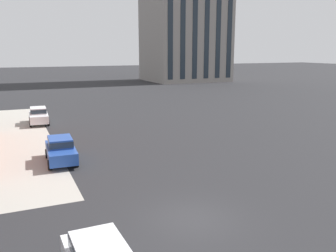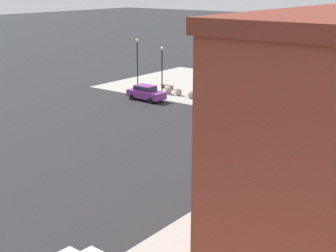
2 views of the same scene
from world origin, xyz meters
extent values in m
plane|color=#262628|center=(0.00, 0.00, 0.00)|extent=(320.00, 320.00, 0.00)
cube|color=silver|center=(-4.43, 25.33, 0.70)|extent=(1.96, 4.48, 0.76)
cube|color=silver|center=(-4.43, 25.48, 1.38)|extent=(1.59, 2.18, 0.60)
cube|color=#232D38|center=(-4.43, 25.48, 1.38)|extent=(1.63, 2.27, 0.40)
cylinder|color=black|center=(-3.66, 23.93, 0.32)|extent=(0.25, 0.65, 0.64)
cylinder|color=black|center=(-5.33, 24.01, 0.32)|extent=(0.25, 0.65, 0.64)
cylinder|color=black|center=(-3.54, 26.66, 0.32)|extent=(0.25, 0.65, 0.64)
cylinder|color=black|center=(-5.21, 26.74, 0.32)|extent=(0.25, 0.65, 0.64)
cube|color=#23479E|center=(-4.16, 11.03, 0.70)|extent=(1.95, 4.47, 0.76)
cube|color=#23479E|center=(-4.15, 11.17, 1.38)|extent=(1.59, 2.18, 0.60)
cube|color=#232D38|center=(-4.15, 11.17, 1.38)|extent=(1.63, 2.27, 0.40)
cylinder|color=black|center=(-3.38, 9.63, 0.32)|extent=(0.25, 0.65, 0.64)
cylinder|color=black|center=(-5.05, 9.70, 0.32)|extent=(0.25, 0.65, 0.64)
cylinder|color=black|center=(-3.26, 12.35, 0.32)|extent=(0.25, 0.65, 0.64)
cylinder|color=black|center=(-4.93, 12.42, 0.32)|extent=(0.25, 0.65, 0.64)
cube|color=silver|center=(-4.90, -3.21, 1.38)|extent=(1.54, 2.14, 0.60)
cube|color=#232D38|center=(-4.90, -3.21, 1.38)|extent=(1.57, 2.23, 0.40)
camera|label=1|loc=(-7.05, -13.28, 7.42)|focal=38.72mm
camera|label=2|loc=(-18.47, 36.63, 12.49)|focal=52.53mm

